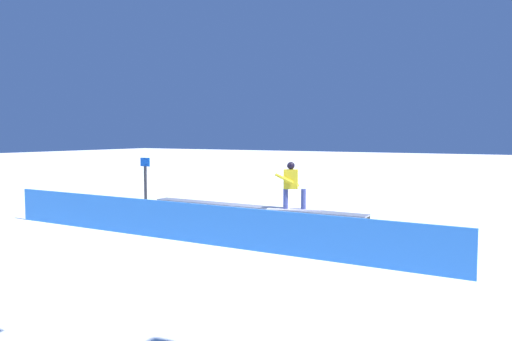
% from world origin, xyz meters
% --- Properties ---
extents(ground_plane, '(120.00, 120.00, 0.00)m').
position_xyz_m(ground_plane, '(0.00, 0.00, 0.00)').
color(ground_plane, white).
extents(grind_box, '(7.16, 0.50, 0.54)m').
position_xyz_m(grind_box, '(0.00, 0.00, 0.24)').
color(grind_box, black).
rests_on(grind_box, ground_plane).
extents(snowboarder, '(1.59, 0.83, 1.38)m').
position_xyz_m(snowboarder, '(-1.33, 0.03, 1.27)').
color(snowboarder, silver).
rests_on(snowboarder, grind_box).
extents(safety_fence, '(13.13, 0.08, 0.98)m').
position_xyz_m(safety_fence, '(0.00, 3.01, 0.49)').
color(safety_fence, '#317EDD').
rests_on(safety_fence, ground_plane).
extents(trail_marker, '(0.40, 0.10, 1.89)m').
position_xyz_m(trail_marker, '(4.37, -0.08, 1.02)').
color(trail_marker, '#262628').
rests_on(trail_marker, ground_plane).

